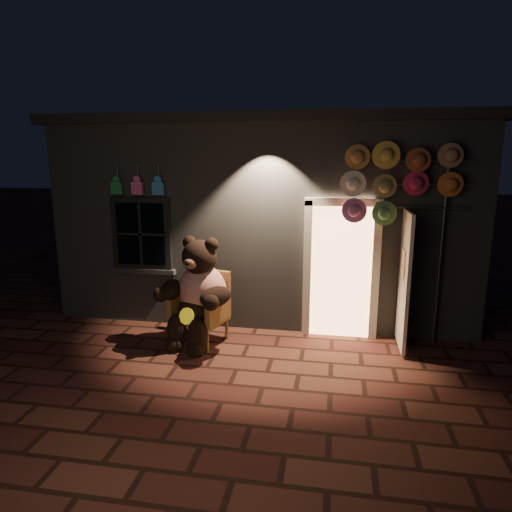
# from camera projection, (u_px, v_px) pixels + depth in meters

# --- Properties ---
(ground) EXTENTS (60.00, 60.00, 0.00)m
(ground) POSITION_uv_depth(u_px,v_px,m) (237.00, 370.00, 6.13)
(ground) COLOR brown
(ground) RESTS_ON ground
(shop_building) EXTENTS (7.30, 5.95, 3.51)m
(shop_building) POSITION_uv_depth(u_px,v_px,m) (276.00, 207.00, 9.58)
(shop_building) COLOR slate
(shop_building) RESTS_ON ground
(wicker_armchair) EXTENTS (0.89, 0.85, 1.08)m
(wicker_armchair) POSITION_uv_depth(u_px,v_px,m) (203.00, 307.00, 7.00)
(wicker_armchair) COLOR #9F753D
(wicker_armchair) RESTS_ON ground
(teddy_bear) EXTENTS (1.19, 1.08, 1.70)m
(teddy_bear) POSITION_uv_depth(u_px,v_px,m) (198.00, 294.00, 6.82)
(teddy_bear) COLOR red
(teddy_bear) RESTS_ON ground
(hat_rack) EXTENTS (1.79, 0.22, 2.97)m
(hat_rack) POSITION_uv_depth(u_px,v_px,m) (399.00, 182.00, 6.47)
(hat_rack) COLOR #59595E
(hat_rack) RESTS_ON ground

